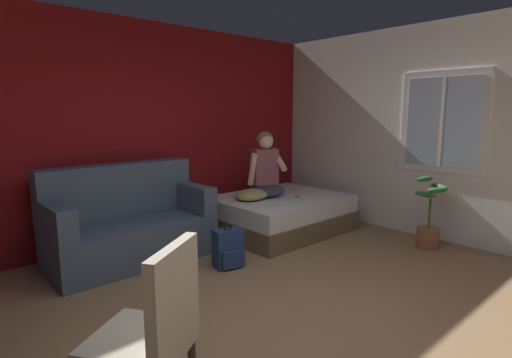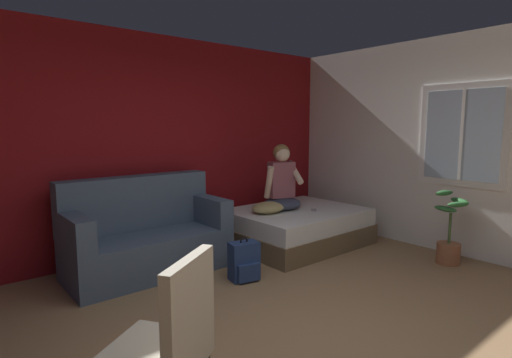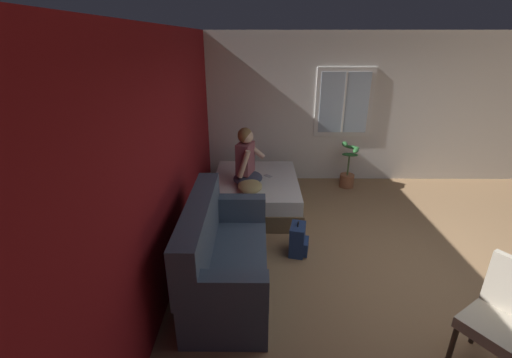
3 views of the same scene
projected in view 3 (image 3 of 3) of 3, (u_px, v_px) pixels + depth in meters
ground_plane at (426, 279)px, 3.95m from camera, size 40.00×40.00×0.00m
wall_back_accent at (157, 169)px, 3.45m from camera, size 11.09×0.16×2.70m
wall_side_with_window at (364, 109)px, 6.32m from camera, size 0.19×7.18×2.70m
bed at (256, 193)px, 5.58m from camera, size 1.75×1.38×0.48m
couch at (222, 258)px, 3.67m from camera, size 1.70×0.83×1.04m
side_chair at (504, 316)px, 2.71m from camera, size 0.64×0.64×0.98m
person_seated at (247, 161)px, 5.21m from camera, size 0.63×0.58×0.88m
backpack at (298, 240)px, 4.36m from camera, size 0.33×0.28×0.46m
throw_pillow at (250, 186)px, 5.05m from camera, size 0.51×0.40×0.14m
cell_phone at (268, 176)px, 5.59m from camera, size 0.15×0.15×0.01m
potted_plant at (348, 172)px, 6.28m from camera, size 0.39×0.37×0.85m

